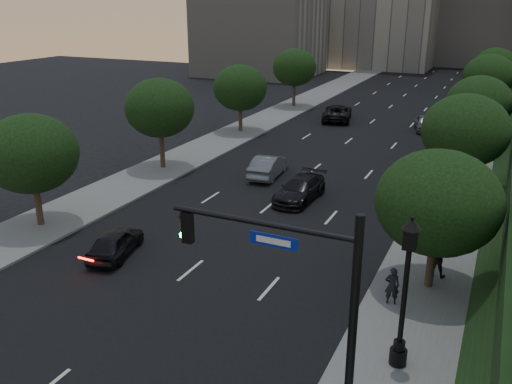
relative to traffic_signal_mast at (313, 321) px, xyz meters
The scene contains 24 objects.
ground 9.32m from the traffic_signal_mast, 166.67° to the left, with size 160.00×160.00×0.00m, color black.
road_surface 33.24m from the traffic_signal_mast, 104.61° to the left, with size 16.00×140.00×0.02m, color black.
sidewalk_right 32.23m from the traffic_signal_mast, 86.57° to the left, with size 4.50×140.00×0.15m, color slate.
sidewalk_left 37.16m from the traffic_signal_mast, 120.17° to the left, with size 4.50×140.00×0.15m, color slate.
office_block_filler 79.81m from the traffic_signal_mast, 115.50° to the left, with size 18.00×16.00×14.00m, color #A7A299.
tree_right_a 10.17m from the traffic_signal_mast, 78.85° to the left, with size 5.20×5.20×6.24m.
tree_right_b 22.08m from the traffic_signal_mast, 84.89° to the left, with size 5.20×5.20×6.74m.
tree_right_c 35.03m from the traffic_signal_mast, 86.78° to the left, with size 5.20×5.20×6.24m.
tree_right_d 49.02m from the traffic_signal_mast, 87.70° to the left, with size 5.20×5.20×6.74m.
tree_right_e 64.01m from the traffic_signal_mast, 88.24° to the left, with size 5.20×5.20×6.24m.
tree_left_a 20.28m from the traffic_signal_mast, 156.83° to the left, with size 5.00×5.00×6.34m.
tree_left_b 27.33m from the traffic_signal_mast, 133.01° to the left, with size 5.00×5.00×6.71m.
tree_left_c 37.88m from the traffic_signal_mast, 119.47° to the left, with size 5.00×5.00×6.34m.
tree_left_d 50.54m from the traffic_signal_mast, 111.64° to the left, with size 5.00×5.00×6.71m.
traffic_signal_mast is the anchor object (origin of this frame).
street_lamp 4.47m from the traffic_signal_mast, 65.50° to the left, with size 0.64×0.64×5.62m.
sedan_near_left 14.56m from the traffic_signal_mast, 151.38° to the left, with size 1.61×4.00×1.36m, color black.
sedan_mid_left 24.31m from the traffic_signal_mast, 116.48° to the left, with size 1.65×4.73×1.56m, color slate.
sedan_far_left 43.72m from the traffic_signal_mast, 105.77° to the left, with size 2.74×5.95×1.65m, color black.
sedan_near_right 19.53m from the traffic_signal_mast, 111.38° to the left, with size 2.03×4.99×1.45m, color black.
sedan_far_right 41.21m from the traffic_signal_mast, 93.96° to the left, with size 1.76×4.38×1.49m, color #56585D.
pedestrian_a 8.28m from the traffic_signal_mast, 84.31° to the left, with size 0.59×0.39×1.62m, color black.
pedestrian_b 11.55m from the traffic_signal_mast, 79.15° to the left, with size 0.88×0.68×1.80m, color black.
pedestrian_c 17.07m from the traffic_signal_mast, 87.56° to the left, with size 0.91×0.38×1.55m, color black.
Camera 1 is at (12.26, -14.18, 11.97)m, focal length 38.00 mm.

